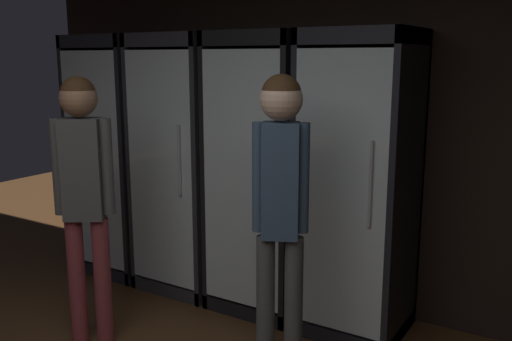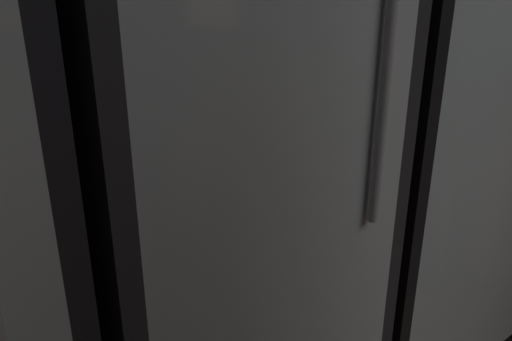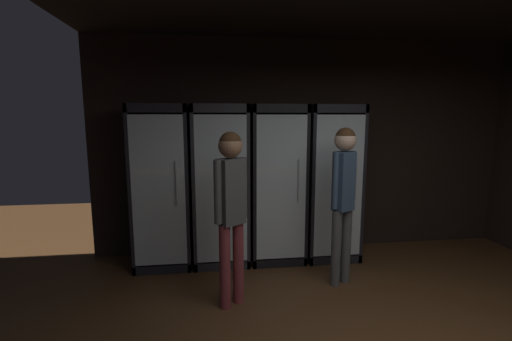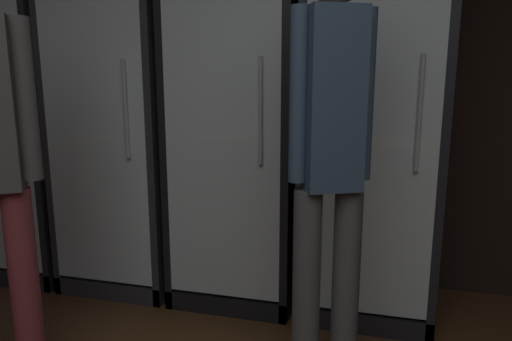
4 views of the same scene
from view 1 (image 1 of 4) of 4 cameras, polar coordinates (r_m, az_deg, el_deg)
name	(u,v)px [view 1 (image 1 of 4)]	position (r m, az deg, el deg)	size (l,w,h in m)	color
wall_back	(375,114)	(3.87, 12.09, 5.66)	(6.00, 0.06, 2.80)	black
cooler_far_left	(124,157)	(4.79, -13.35, 1.32)	(0.67, 0.64, 1.95)	black
cooler_left	(190,166)	(4.33, -6.79, 0.42)	(0.67, 0.64, 1.95)	#2B2B30
cooler_center	(267,176)	(3.94, 1.17, -0.58)	(0.67, 0.64, 1.95)	black
cooler_right	(360,187)	(3.64, 10.67, -1.72)	(0.67, 0.64, 1.95)	black
shopper_near	(280,193)	(2.95, 2.53, -2.28)	(0.28, 0.22, 1.70)	#4C4C4C
shopper_far	(84,181)	(3.49, -17.29, -1.01)	(0.32, 0.26, 1.67)	brown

